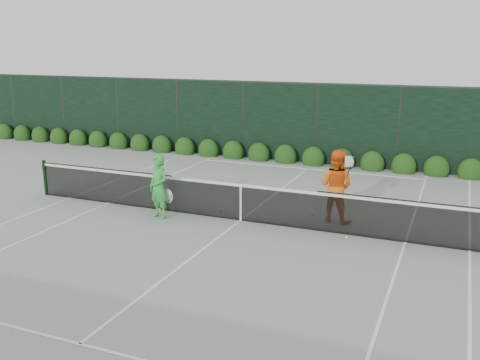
% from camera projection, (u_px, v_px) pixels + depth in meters
% --- Properties ---
extents(ground, '(80.00, 80.00, 0.00)m').
position_uv_depth(ground, '(241.00, 220.00, 13.85)').
color(ground, gray).
rests_on(ground, ground).
extents(tennis_net, '(12.90, 0.10, 1.07)m').
position_uv_depth(tennis_net, '(240.00, 201.00, 13.73)').
color(tennis_net, black).
rests_on(tennis_net, ground).
extents(player_woman, '(0.71, 0.58, 1.67)m').
position_uv_depth(player_woman, '(159.00, 187.00, 13.88)').
color(player_woman, green).
rests_on(player_woman, ground).
extents(player_man, '(1.04, 0.89, 1.87)m').
position_uv_depth(player_man, '(336.00, 186.00, 13.59)').
color(player_man, orange).
rests_on(player_man, ground).
extents(court_lines, '(11.03, 23.83, 0.01)m').
position_uv_depth(court_lines, '(241.00, 220.00, 13.85)').
color(court_lines, white).
rests_on(court_lines, ground).
extents(windscreen_fence, '(32.00, 21.07, 3.06)m').
position_uv_depth(windscreen_fence, '(191.00, 190.00, 11.05)').
color(windscreen_fence, black).
rests_on(windscreen_fence, ground).
extents(hedge_row, '(31.66, 0.65, 0.94)m').
position_uv_depth(hedge_row, '(313.00, 159.00, 20.19)').
color(hedge_row, '#0F340E').
rests_on(hedge_row, ground).
extents(tennis_balls, '(5.26, 1.45, 0.07)m').
position_uv_depth(tennis_balls, '(251.00, 217.00, 14.03)').
color(tennis_balls, '#C3E933').
rests_on(tennis_balls, ground).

